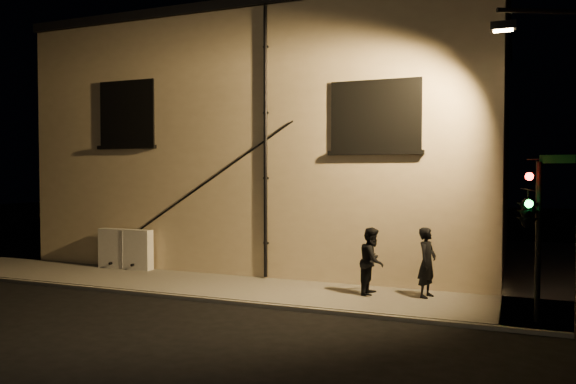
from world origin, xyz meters
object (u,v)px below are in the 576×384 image
at_px(pedestrian_a, 427,262).
at_px(traffic_signal, 528,210).
at_px(pedestrian_b, 372,261).
at_px(utility_cabinet, 125,249).

xyz_separation_m(pedestrian_a, traffic_signal, (2.37, -1.67, 1.54)).
relative_size(pedestrian_b, traffic_signal, 0.49).
bearing_deg(utility_cabinet, pedestrian_b, -5.11).
height_order(pedestrian_b, traffic_signal, traffic_signal).
bearing_deg(pedestrian_a, utility_cabinet, 101.89).
relative_size(utility_cabinet, traffic_signal, 0.56).
height_order(utility_cabinet, pedestrian_b, pedestrian_b).
distance_m(pedestrian_a, pedestrian_b, 1.43).
relative_size(utility_cabinet, pedestrian_b, 1.14).
xyz_separation_m(pedestrian_a, pedestrian_b, (-1.42, -0.17, -0.02)).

